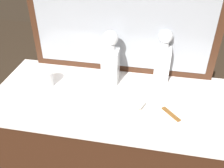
{
  "coord_description": "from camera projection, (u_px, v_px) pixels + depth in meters",
  "views": [
    {
      "loc": [
        0.19,
        -0.99,
        1.66
      ],
      "look_at": [
        0.0,
        0.0,
        0.96
      ],
      "focal_mm": 40.66,
      "sensor_mm": 36.0,
      "label": 1
    }
  ],
  "objects": [
    {
      "name": "crystal_decanter_rear",
      "position": [
        162.0,
        61.0,
        1.33
      ],
      "size": [
        0.08,
        0.08,
        0.29
      ],
      "color": "white",
      "rests_on": "dresser"
    },
    {
      "name": "dresser_mirror",
      "position": [
        122.0,
        20.0,
        1.3
      ],
      "size": [
        1.01,
        0.03,
        0.6
      ],
      "color": "#381E11",
      "rests_on": "dresser"
    },
    {
      "name": "crystal_tumbler_far_left",
      "position": [
        45.0,
        79.0,
        1.33
      ],
      "size": [
        0.08,
        0.08,
        0.08
      ],
      "color": "white",
      "rests_on": "dresser"
    },
    {
      "name": "silver_brush_right",
      "position": [
        129.0,
        101.0,
        1.22
      ],
      "size": [
        0.16,
        0.1,
        0.02
      ],
      "color": "#B7A88C",
      "rests_on": "dresser"
    },
    {
      "name": "dresser",
      "position": [
        112.0,
        155.0,
        1.52
      ],
      "size": [
        1.22,
        0.56,
        0.88
      ],
      "color": "#381E11",
      "rests_on": "ground_plane"
    },
    {
      "name": "tortoiseshell_comb",
      "position": [
        171.0,
        114.0,
        1.16
      ],
      "size": [
        0.09,
        0.1,
        0.01
      ],
      "color": "brown",
      "rests_on": "dresser"
    },
    {
      "name": "crystal_decanter_far_right",
      "position": [
        111.0,
        62.0,
        1.32
      ],
      "size": [
        0.09,
        0.09,
        0.29
      ],
      "color": "white",
      "rests_on": "dresser"
    }
  ]
}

